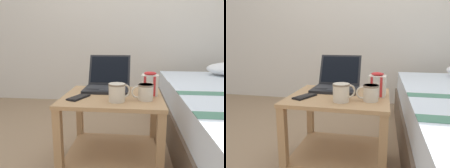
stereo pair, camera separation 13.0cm
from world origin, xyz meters
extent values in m
plane|color=#937556|center=(0.00, 0.00, 0.00)|extent=(8.00, 8.00, 0.00)
cube|color=beige|center=(0.00, 1.62, 1.25)|extent=(8.00, 0.05, 2.50)
cube|color=tan|center=(0.00, 0.00, 0.49)|extent=(0.61, 0.52, 0.02)
cube|color=tan|center=(0.00, 0.00, 0.13)|extent=(0.57, 0.48, 0.02)
cube|color=tan|center=(-0.28, -0.23, 0.24)|extent=(0.04, 0.04, 0.48)
cube|color=tan|center=(0.28, -0.23, 0.24)|extent=(0.04, 0.04, 0.48)
cube|color=tan|center=(-0.28, 0.23, 0.24)|extent=(0.04, 0.04, 0.48)
cube|color=tan|center=(0.28, 0.23, 0.24)|extent=(0.04, 0.04, 0.48)
cube|color=black|center=(-0.05, 0.12, 0.51)|extent=(0.30, 0.23, 0.02)
cube|color=#2D2D30|center=(-0.05, 0.14, 0.52)|extent=(0.26, 0.13, 0.00)
cube|color=#2D2D30|center=(-0.05, 0.06, 0.52)|extent=(0.08, 0.05, 0.00)
cube|color=black|center=(-0.05, 0.29, 0.62)|extent=(0.30, 0.10, 0.21)
cube|color=black|center=(-0.05, 0.28, 0.62)|extent=(0.27, 0.09, 0.18)
cube|color=orange|center=(-0.04, 0.31, 0.67)|extent=(0.03, 0.02, 0.04)
cube|color=red|center=(-0.07, 0.27, 0.57)|extent=(0.04, 0.02, 0.04)
cube|color=blue|center=(-0.13, 0.30, 0.65)|extent=(0.03, 0.02, 0.04)
cube|color=yellow|center=(-0.09, 0.30, 0.64)|extent=(0.03, 0.01, 0.02)
cylinder|color=beige|center=(0.20, -0.09, 0.55)|extent=(0.08, 0.08, 0.09)
cylinder|color=#7F6B56|center=(0.20, -0.09, 0.59)|extent=(0.09, 0.09, 0.01)
cylinder|color=black|center=(0.20, -0.09, 0.58)|extent=(0.08, 0.08, 0.01)
torus|color=beige|center=(0.15, -0.09, 0.55)|extent=(0.07, 0.02, 0.07)
cylinder|color=beige|center=(0.04, -0.13, 0.55)|extent=(0.09, 0.09, 0.10)
cylinder|color=#7F6B56|center=(0.04, -0.13, 0.60)|extent=(0.09, 0.09, 0.01)
cylinder|color=black|center=(0.04, -0.13, 0.59)|extent=(0.08, 0.08, 0.01)
torus|color=beige|center=(0.08, -0.10, 0.55)|extent=(0.07, 0.06, 0.08)
cube|color=silver|center=(0.23, 0.04, 0.57)|extent=(0.11, 0.09, 0.13)
cube|color=red|center=(0.20, 0.00, 0.57)|extent=(0.01, 0.00, 0.12)
cube|color=red|center=(0.22, 0.00, 0.57)|extent=(0.01, 0.00, 0.12)
cube|color=red|center=(0.25, -0.01, 0.57)|extent=(0.01, 0.00, 0.12)
ellipsoid|color=red|center=(0.23, 0.04, 0.64)|extent=(0.08, 0.05, 0.02)
cube|color=black|center=(-0.19, -0.09, 0.51)|extent=(0.12, 0.17, 0.01)
cube|color=black|center=(-0.19, -0.09, 0.51)|extent=(0.11, 0.15, 0.00)
camera|label=1|loc=(0.14, -1.31, 0.85)|focal=35.00mm
camera|label=2|loc=(0.27, -1.28, 0.85)|focal=35.00mm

